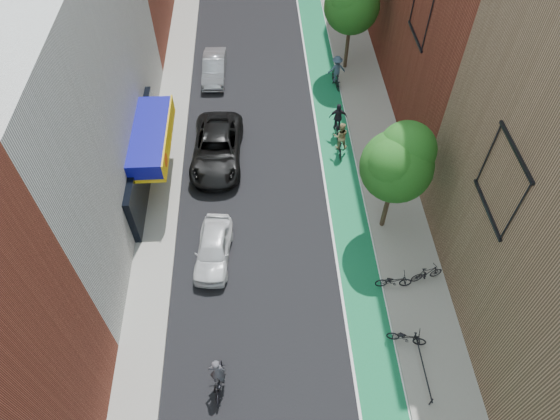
{
  "coord_description": "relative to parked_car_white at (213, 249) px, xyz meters",
  "views": [
    {
      "loc": [
        -0.53,
        -5.63,
        20.45
      ],
      "look_at": [
        0.32,
        10.12,
        1.5
      ],
      "focal_mm": 32.0,
      "sensor_mm": 36.0,
      "label": 1
    }
  ],
  "objects": [
    {
      "name": "bike_lane",
      "position": [
        7.0,
        17.47,
        -0.68
      ],
      "size": [
        2.0,
        68.0,
        0.01
      ],
      "primitive_type": "cube",
      "color": "#126832",
      "rests_on": "ground"
    },
    {
      "name": "sidewalk_left",
      "position": [
        -3.0,
        17.47,
        -0.61
      ],
      "size": [
        2.0,
        68.0,
        0.15
      ],
      "primitive_type": "cube",
      "color": "gray",
      "rests_on": "ground"
    },
    {
      "name": "sidewalk_right",
      "position": [
        9.5,
        17.47,
        -0.61
      ],
      "size": [
        3.0,
        68.0,
        0.15
      ],
      "primitive_type": "cube",
      "color": "gray",
      "rests_on": "ground"
    },
    {
      "name": "building_left_white",
      "position": [
        -8.0,
        5.47,
        5.32
      ],
      "size": [
        8.0,
        20.0,
        12.0
      ],
      "primitive_type": "cube",
      "color": "silver",
      "rests_on": "ground"
    },
    {
      "name": "tree_near",
      "position": [
        8.65,
        1.49,
        3.97
      ],
      "size": [
        3.4,
        3.36,
        6.42
      ],
      "color": "#332619",
      "rests_on": "ground"
    },
    {
      "name": "tree_mid",
      "position": [
        8.65,
        15.49,
        4.21
      ],
      "size": [
        3.55,
        3.53,
        6.74
      ],
      "color": "#332619",
      "rests_on": "ground"
    },
    {
      "name": "parked_car_white",
      "position": [
        0.0,
        0.0,
        0.0
      ],
      "size": [
        2.0,
        4.15,
        1.37
      ],
      "primitive_type": "imported",
      "rotation": [
        0.0,
        0.0,
        -0.1
      ],
      "color": "silver",
      "rests_on": "ground"
    },
    {
      "name": "parked_car_black",
      "position": [
        0.0,
        6.9,
        0.15
      ],
      "size": [
        3.02,
        6.09,
        1.66
      ],
      "primitive_type": "imported",
      "rotation": [
        0.0,
        0.0,
        -0.05
      ],
      "color": "black",
      "rests_on": "ground"
    },
    {
      "name": "parked_car_silver",
      "position": [
        -0.41,
        15.02,
        0.01
      ],
      "size": [
        1.58,
        4.22,
        1.38
      ],
      "primitive_type": "imported",
      "rotation": [
        0.0,
        0.0,
        -0.03
      ],
      "color": "#999CA2",
      "rests_on": "ground"
    },
    {
      "name": "cyclist_lead",
      "position": [
        0.41,
        -6.45,
        0.05
      ],
      "size": [
        0.75,
        1.92,
        2.19
      ],
      "rotation": [
        0.0,
        0.0,
        3.09
      ],
      "color": "black",
      "rests_on": "ground"
    },
    {
      "name": "cyclist_lane_near",
      "position": [
        7.11,
        7.09,
        0.22
      ],
      "size": [
        0.89,
        1.74,
        2.11
      ],
      "rotation": [
        0.0,
        0.0,
        3.09
      ],
      "color": "black",
      "rests_on": "ground"
    },
    {
      "name": "cyclist_lane_mid",
      "position": [
        7.17,
        8.72,
        0.19
      ],
      "size": [
        1.09,
        1.63,
        2.18
      ],
      "rotation": [
        0.0,
        0.0,
        3.09
      ],
      "color": "black",
      "rests_on": "ground"
    },
    {
      "name": "cyclist_lane_far",
      "position": [
        7.7,
        13.56,
        0.31
      ],
      "size": [
        1.28,
        1.75,
        2.18
      ],
      "rotation": [
        0.0,
        0.0,
        3.31
      ],
      "color": "black",
      "rests_on": "ground"
    },
    {
      "name": "parked_bike_near",
      "position": [
        8.4,
        -5.02,
        -0.09
      ],
      "size": [
        1.8,
        1.03,
        0.89
      ],
      "primitive_type": "imported",
      "rotation": [
        0.0,
        0.0,
        1.3
      ],
      "color": "black",
      "rests_on": "sidewalk_right"
    },
    {
      "name": "parked_bike_mid",
      "position": [
        10.03,
        -1.92,
        -0.05
      ],
      "size": [
        1.67,
        0.8,
        0.96
      ],
      "primitive_type": "imported",
      "rotation": [
        0.0,
        0.0,
        1.8
      ],
      "color": "black",
      "rests_on": "sidewalk_right"
    },
    {
      "name": "parked_bike_far",
      "position": [
        8.4,
        -2.22,
        -0.08
      ],
      "size": [
        1.73,
        0.64,
        0.9
      ],
      "primitive_type": "imported",
      "rotation": [
        0.0,
        0.0,
        1.55
      ],
      "color": "black",
      "rests_on": "sidewalk_right"
    }
  ]
}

